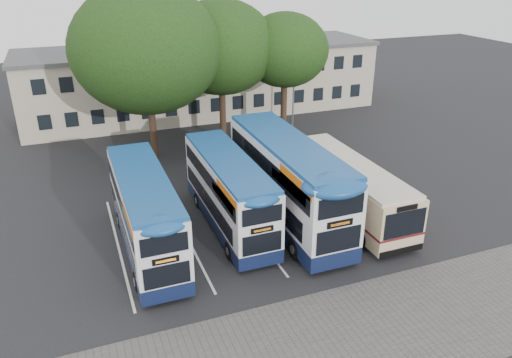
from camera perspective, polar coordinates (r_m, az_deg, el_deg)
The scene contains 12 objects.
ground at distance 25.45m, azimuth 11.03°, elevation -8.64°, with size 120.00×120.00×0.00m, color black.
paving_strip at distance 21.21m, azimuth 13.51°, elevation -16.48°, with size 40.00×6.00×0.01m, color #595654.
bay_lines at distance 27.83m, azimuth -1.01°, elevation -5.08°, with size 14.12×11.00×0.01m.
depot_building at distance 47.57m, azimuth -6.05°, elevation 11.34°, with size 32.40×8.40×6.20m.
lamp_post at distance 42.74m, azimuth 4.41°, elevation 12.60°, with size 0.25×1.05×9.06m.
tree_left at distance 35.50m, azimuth -12.46°, elevation 14.26°, with size 10.24×10.24×12.19m.
tree_mid at distance 38.28m, azimuth -4.04°, elevation 14.77°, with size 8.22×8.22×10.90m.
tree_right at distance 39.16m, azimuth 3.34°, elevation 14.48°, with size 6.63×6.63×9.88m.
bus_dd_left at distance 24.99m, azimuth -12.54°, elevation -3.51°, with size 2.36×9.73×4.05m.
bus_dd_mid at distance 26.66m, azimuth -3.14°, elevation -1.18°, with size 2.32×9.58×3.99m.
bus_dd_right at distance 27.08m, azimuth 3.58°, elevation 0.12°, with size 2.73×11.27×4.70m.
bus_single at distance 28.72m, azimuth 10.39°, elevation -0.61°, with size 2.65×10.41×3.10m.
Camera 1 is at (-12.05, -17.83, 13.59)m, focal length 35.00 mm.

